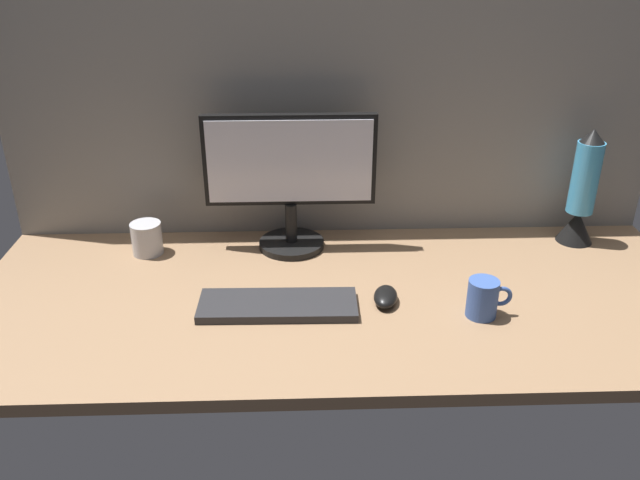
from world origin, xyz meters
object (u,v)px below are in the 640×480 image
(monitor, at_px, (290,175))
(mouse, at_px, (386,297))
(lava_lamp, at_px, (582,196))
(mug_ceramic_blue, at_px, (483,298))
(mug_steel, at_px, (147,238))
(keyboard, at_px, (278,305))

(monitor, relative_size, mouse, 4.76)
(mouse, bearing_deg, lava_lamp, 39.67)
(monitor, xyz_separation_m, mug_ceramic_blue, (0.44, -0.37, -0.17))
(monitor, relative_size, mug_steel, 5.15)
(mouse, height_order, mug_steel, mug_steel)
(mug_ceramic_blue, distance_m, lava_lamp, 0.53)
(mug_ceramic_blue, relative_size, mug_steel, 1.17)
(mug_steel, bearing_deg, keyboard, -39.73)
(monitor, distance_m, mug_steel, 0.43)
(monitor, distance_m, mouse, 0.43)
(mug_ceramic_blue, height_order, lava_lamp, lava_lamp)
(mug_steel, xyz_separation_m, lava_lamp, (1.19, 0.03, 0.09))
(monitor, xyz_separation_m, keyboard, (-0.03, -0.33, -0.20))
(keyboard, bearing_deg, monitor, 85.61)
(mouse, xyz_separation_m, lava_lamp, (0.58, 0.31, 0.12))
(mug_ceramic_blue, xyz_separation_m, mug_steel, (-0.83, 0.34, -0.00))
(mouse, xyz_separation_m, mug_steel, (-0.62, 0.28, 0.03))
(mug_ceramic_blue, bearing_deg, monitor, 139.60)
(lava_lamp, bearing_deg, mouse, -151.42)
(keyboard, bearing_deg, mug_ceramic_blue, -4.37)
(mug_steel, bearing_deg, monitor, 4.38)
(monitor, relative_size, mug_ceramic_blue, 4.42)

